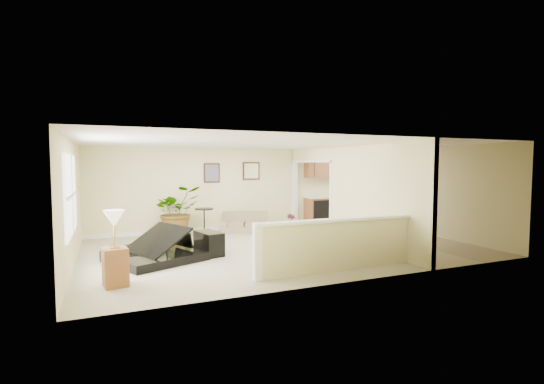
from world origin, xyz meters
name	(u,v)px	position (x,y,z in m)	size (l,w,h in m)	color
floor	(282,247)	(0.00, 0.00, 0.00)	(9.00, 9.00, 0.00)	beige
back_wall	(242,189)	(0.00, 3.00, 1.25)	(9.00, 0.04, 2.50)	beige
front_wall	(355,209)	(0.00, -3.00, 1.25)	(9.00, 0.04, 2.50)	beige
left_wall	(72,203)	(-4.50, 0.00, 1.25)	(0.04, 6.00, 2.50)	beige
right_wall	(426,191)	(4.50, 0.00, 1.25)	(0.04, 6.00, 2.50)	beige
ceiling	(282,143)	(0.00, 0.00, 2.50)	(9.00, 6.00, 0.04)	white
kitchen_vinyl	(387,238)	(3.15, 0.00, 0.00)	(2.70, 6.00, 0.01)	tan
interior_partition	(340,194)	(1.80, 0.25, 1.22)	(0.18, 5.99, 2.50)	beige
pony_half_wall	(336,244)	(0.08, -2.30, 0.52)	(3.42, 0.22, 1.00)	beige
left_window	(70,195)	(-4.49, -0.50, 1.45)	(0.05, 2.15, 1.45)	white
wall_art_left	(212,173)	(-0.95, 2.97, 1.75)	(0.48, 0.04, 0.58)	#352213
wall_mirror	(251,171)	(0.30, 2.97, 1.80)	(0.55, 0.04, 0.55)	#352213
kitchen_cabinets	(335,198)	(3.19, 2.73, 0.87)	(2.36, 0.65, 2.33)	brown
piano	(154,229)	(-2.98, -0.06, 0.66)	(2.37, 2.32, 1.58)	black
piano_bench	(209,243)	(-1.81, -0.07, 0.26)	(0.39, 0.77, 0.52)	black
loveseat	(244,222)	(-0.11, 2.46, 0.29)	(1.63, 1.24, 0.77)	#977F60
accent_table	(204,218)	(-1.33, 2.42, 0.49)	(0.52, 0.52, 0.76)	black
palm_plant	(177,211)	(-2.06, 2.56, 0.69)	(1.49, 1.36, 1.41)	black
small_plant	(291,224)	(1.19, 1.97, 0.22)	(0.32, 0.32, 0.52)	black
lamp_stand	(115,254)	(-3.77, -1.70, 0.53)	(0.42, 0.42, 1.26)	brown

